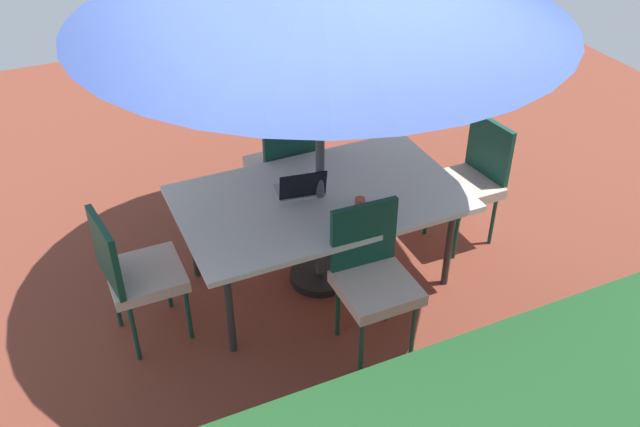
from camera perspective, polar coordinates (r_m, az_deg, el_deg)
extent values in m
cube|color=brown|center=(5.13, 0.00, -5.44)|extent=(10.00, 10.00, 0.02)
cube|color=white|center=(4.70, 0.00, 1.26)|extent=(1.91, 1.13, 0.04)
cylinder|color=#333333|center=(5.52, 5.86, 2.20)|extent=(0.05, 0.05, 0.69)
cylinder|color=#333333|center=(5.03, -10.38, -1.93)|extent=(0.05, 0.05, 0.69)
cylinder|color=#333333|center=(4.96, 10.54, -2.58)|extent=(0.05, 0.05, 0.69)
cylinder|color=#333333|center=(4.40, -7.42, -7.88)|extent=(0.05, 0.05, 0.69)
cylinder|color=#4C4C4C|center=(4.46, 0.00, 6.17)|extent=(0.06, 0.06, 2.34)
cylinder|color=black|center=(5.11, 0.00, -5.10)|extent=(0.44, 0.44, 0.06)
cube|color=beige|center=(4.32, 4.68, -6.11)|extent=(0.46, 0.46, 0.08)
cube|color=#144738|center=(4.30, 3.60, -1.75)|extent=(0.44, 0.05, 0.45)
cylinder|color=#144738|center=(4.32, 3.41, -10.83)|extent=(0.03, 0.03, 0.45)
cylinder|color=#144738|center=(4.45, 7.66, -9.48)|extent=(0.03, 0.03, 0.45)
cylinder|color=#144738|center=(4.55, 1.46, -7.84)|extent=(0.03, 0.03, 0.45)
cylinder|color=#144738|center=(4.68, 5.53, -6.66)|extent=(0.03, 0.03, 0.45)
cube|color=beige|center=(5.47, -3.31, 3.75)|extent=(0.46, 0.46, 0.08)
cube|color=#144738|center=(5.17, -2.40, 5.21)|extent=(0.44, 0.07, 0.45)
cylinder|color=#144738|center=(5.81, -2.39, 2.77)|extent=(0.03, 0.03, 0.45)
cylinder|color=#144738|center=(5.69, -5.64, 1.84)|extent=(0.03, 0.03, 0.45)
cylinder|color=#144738|center=(5.54, -0.74, 1.02)|extent=(0.03, 0.03, 0.45)
cylinder|color=#144738|center=(5.41, -4.11, 0.01)|extent=(0.03, 0.03, 0.45)
cube|color=beige|center=(4.53, -14.12, -4.92)|extent=(0.46, 0.46, 0.08)
cube|color=#144738|center=(4.33, -17.19, -3.12)|extent=(0.10, 0.44, 0.45)
cylinder|color=#144738|center=(4.61, -10.77, -7.96)|extent=(0.03, 0.03, 0.45)
cylinder|color=#144738|center=(4.87, -12.45, -5.46)|extent=(0.03, 0.03, 0.45)
cylinder|color=#144738|center=(4.54, -14.98, -9.48)|extent=(0.03, 0.03, 0.45)
cylinder|color=#144738|center=(4.81, -16.43, -6.86)|extent=(0.03, 0.03, 0.45)
cube|color=beige|center=(5.35, 11.70, 2.22)|extent=(0.46, 0.46, 0.08)
cube|color=#144738|center=(5.34, 13.76, 5.21)|extent=(0.09, 0.44, 0.45)
cylinder|color=#144738|center=(5.50, 8.76, 0.28)|extent=(0.03, 0.03, 0.45)
cylinder|color=#144738|center=(5.28, 11.13, -1.64)|extent=(0.03, 0.03, 0.45)
cylinder|color=#144738|center=(5.70, 11.62, 1.32)|extent=(0.03, 0.03, 0.45)
cylinder|color=#144738|center=(5.49, 14.01, -0.49)|extent=(0.03, 0.03, 0.45)
cube|color=#B7B7BC|center=(4.73, -1.73, 1.93)|extent=(0.35, 0.27, 0.02)
cube|color=black|center=(4.59, -1.41, 2.34)|extent=(0.32, 0.10, 0.20)
cylinder|color=#CC4C33|center=(4.54, 3.29, 0.81)|extent=(0.07, 0.07, 0.08)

